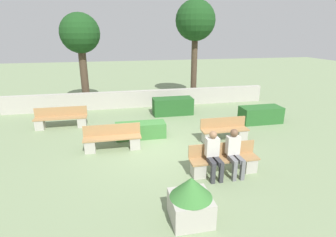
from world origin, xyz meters
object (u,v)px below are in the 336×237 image
object	(u,v)px
person_seated_woman	(234,150)
tree_center_left	(195,22)
planter_corner_left	(191,199)
tree_leftmost	(80,36)
bench_left_side	(61,120)
bench_right_side	(113,140)
bench_back	(224,132)
person_seated_man	(214,152)
bench_front	(224,162)

from	to	relation	value
person_seated_woman	tree_center_left	xyz separation A→B (m)	(1.58, 9.23, 3.75)
planter_corner_left	tree_leftmost	world-z (taller)	tree_leftmost
bench_left_side	bench_right_side	xyz separation A→B (m)	(2.18, -2.74, -0.01)
bench_back	planter_corner_left	xyz separation A→B (m)	(-2.53, -4.03, 0.21)
bench_right_side	planter_corner_left	bearing A→B (deg)	-58.86
person_seated_man	planter_corner_left	xyz separation A→B (m)	(-1.15, -1.65, -0.22)
tree_leftmost	bench_back	bearing A→B (deg)	-49.09
bench_back	tree_center_left	bearing A→B (deg)	75.74
bench_front	planter_corner_left	xyz separation A→B (m)	(-1.54, -1.79, 0.20)
person_seated_woman	planter_corner_left	bearing A→B (deg)	-137.20
bench_right_side	planter_corner_left	world-z (taller)	planter_corner_left
bench_front	bench_back	distance (m)	2.45
bench_right_side	person_seated_woman	xyz separation A→B (m)	(3.45, -2.45, 0.42)
bench_left_side	person_seated_woman	distance (m)	7.67
bench_front	planter_corner_left	bearing A→B (deg)	-130.71
bench_front	bench_right_side	xyz separation A→B (m)	(-3.21, 2.31, -0.00)
bench_front	tree_leftmost	world-z (taller)	tree_leftmost
person_seated_woman	bench_back	bearing A→B (deg)	72.61
bench_front	bench_right_side	size ratio (longest dim) A/B	1.03
person_seated_woman	tree_center_left	world-z (taller)	tree_center_left
bench_back	person_seated_woman	bearing A→B (deg)	-114.71
bench_back	tree_leftmost	distance (m)	9.26
bench_front	tree_leftmost	bearing A→B (deg)	117.96
bench_right_side	tree_center_left	size ratio (longest dim) A/B	0.35
person_seated_woman	tree_leftmost	xyz separation A→B (m)	(-4.88, 8.87, 3.03)
bench_front	bench_left_side	world-z (taller)	same
bench_left_side	bench_right_side	world-z (taller)	same
tree_center_left	bench_back	bearing A→B (deg)	-96.94
planter_corner_left	tree_leftmost	size ratio (longest dim) A/B	0.21
bench_front	bench_back	world-z (taller)	same
bench_front	person_seated_man	bearing A→B (deg)	-160.22
bench_left_side	person_seated_man	world-z (taller)	person_seated_man
bench_front	person_seated_man	world-z (taller)	person_seated_man
bench_right_side	planter_corner_left	distance (m)	4.43
tree_center_left	bench_left_side	bearing A→B (deg)	-150.74
person_seated_man	tree_center_left	world-z (taller)	tree_center_left
bench_back	planter_corner_left	distance (m)	4.76
bench_right_side	tree_center_left	bearing A→B (deg)	62.47
tree_leftmost	person_seated_man	bearing A→B (deg)	-64.45
bench_left_side	tree_leftmost	xyz separation A→B (m)	(0.75, 3.68, 3.44)
person_seated_man	tree_center_left	distance (m)	10.21
bench_front	tree_center_left	distance (m)	10.16
person_seated_man	tree_leftmost	size ratio (longest dim) A/B	0.27
bench_right_side	bench_left_side	bearing A→B (deg)	137.59
bench_left_side	bench_back	bearing A→B (deg)	-23.84
person_seated_man	planter_corner_left	size ratio (longest dim) A/B	1.28
bench_back	person_seated_man	xyz separation A→B (m)	(-1.38, -2.39, 0.42)
tree_center_left	bench_front	bearing A→B (deg)	-101.33
bench_back	person_seated_woman	world-z (taller)	person_seated_woman
bench_left_side	bench_right_side	bearing A→B (deg)	-51.51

